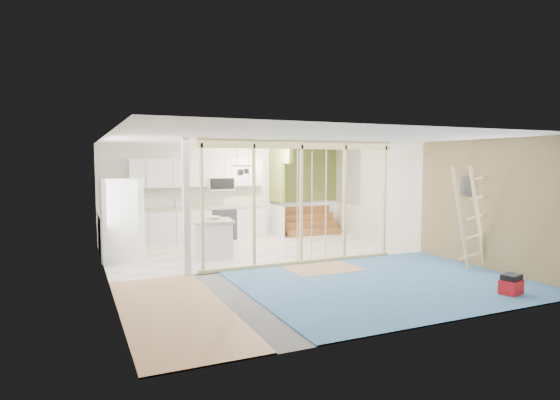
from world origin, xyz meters
name	(u,v)px	position (x,y,z in m)	size (l,w,h in m)	color
room	(288,203)	(0.00, 0.00, 1.30)	(7.01, 8.01, 2.61)	slate
floor_overlays	(290,264)	(0.07, 0.06, 0.01)	(7.00, 8.00, 0.03)	white
stud_frame	(277,189)	(-0.24, 0.00, 1.59)	(4.66, 0.14, 2.60)	#E0C489
base_cabinets	(177,227)	(-1.61, 3.36, 0.47)	(4.45, 2.24, 0.93)	white
upper_cabinets	(201,174)	(-0.84, 3.82, 1.82)	(3.60, 0.41, 0.85)	white
green_partition	(298,203)	(2.04, 3.66, 0.94)	(2.25, 1.51, 2.60)	olive
pot_rack	(243,168)	(-0.31, 1.89, 2.00)	(0.52, 0.52, 0.72)	black
sheathing_panel	(492,205)	(3.48, -2.00, 1.30)	(0.02, 4.00, 2.60)	#A58659
electrical_panel	(467,186)	(3.43, -1.40, 1.65)	(0.04, 0.30, 0.40)	#393A3E
ceiling_light	(288,147)	(1.40, 3.00, 2.54)	(0.32, 0.32, 0.08)	#FFEABF
fridge	(124,220)	(-3.04, 1.88, 0.89)	(0.97, 0.94, 1.79)	white
island	(212,239)	(-1.22, 1.38, 0.43)	(1.00, 1.00, 0.87)	silver
bowl	(214,218)	(-1.15, 1.46, 0.90)	(0.27, 0.27, 0.07)	white
soap_bottle_a	(176,202)	(-1.54, 3.72, 1.09)	(0.12, 0.12, 0.31)	#AEB6C2
soap_bottle_b	(253,202)	(0.64, 3.69, 1.02)	(0.08, 0.09, 0.19)	silver
toolbox	(511,285)	(2.40, -3.40, 0.16)	(0.42, 0.36, 0.34)	#B21015
ladder	(472,218)	(3.15, -1.83, 1.05)	(1.10, 0.12, 2.05)	#D8BE84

